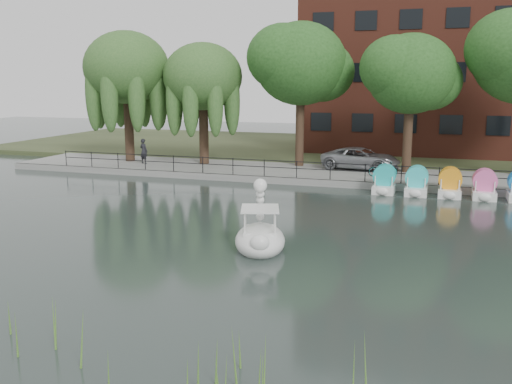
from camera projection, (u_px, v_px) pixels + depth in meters
The scene contains 16 objects.
ground_plane at pixel (210, 245), 21.33m from camera, with size 120.00×120.00×0.00m, color #36423F.
promenade at pixel (307, 174), 36.21m from camera, with size 40.00×6.00×0.40m, color gray.
kerb at pixel (296, 182), 33.46m from camera, with size 40.00×0.25×0.40m, color gray.
land_strip at pixel (344, 149), 49.27m from camera, with size 60.00×22.00×0.36m, color #47512D.
railing at pixel (297, 165), 33.46m from camera, with size 32.00×0.05×1.00m.
apartment_building at pixel (435, 38), 45.34m from camera, with size 20.00×10.07×18.00m.
willow_left at pixel (126, 68), 39.34m from camera, with size 5.88×5.88×9.01m.
willow_mid at pixel (203, 77), 38.26m from camera, with size 5.32×5.32×8.15m.
broadleaf_center at pixel (301, 64), 37.05m from camera, with size 6.00×6.00×9.25m.
broadleaf_right at pixel (411, 74), 34.59m from camera, with size 5.40×5.40×8.32m.
minivan at pixel (361, 157), 36.65m from camera, with size 5.73×2.63×1.59m, color gray.
bicycle at pixel (383, 168), 33.89m from camera, with size 1.72×0.60×1.00m, color gray.
pedestrian at pixel (144, 149), 39.07m from camera, with size 0.71×0.48×1.98m, color black.
swan_boat at pixel (260, 235), 20.74m from camera, with size 2.60×3.30×2.45m.
pedal_boat_row at pixel (450, 185), 30.08m from camera, with size 7.95×1.70×1.40m.
reed_bank at pixel (122, 350), 11.74m from camera, with size 24.00×2.40×1.20m.
Camera 1 is at (8.00, -19.00, 6.07)m, focal length 40.00 mm.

